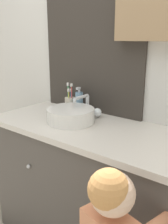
% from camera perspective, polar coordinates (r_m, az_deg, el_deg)
% --- Properties ---
extents(wall_back, '(3.20, 0.18, 2.50)m').
position_cam_1_polar(wall_back, '(1.66, 9.94, 13.10)').
color(wall_back, silver).
rests_on(wall_back, ground_plane).
extents(vanity_counter, '(1.45, 0.58, 0.86)m').
position_cam_1_polar(vanity_counter, '(1.69, 3.10, -17.58)').
color(vanity_counter, '#4C4742').
rests_on(vanity_counter, ground_plane).
extents(sink_basin, '(0.30, 0.36, 0.15)m').
position_cam_1_polar(sink_basin, '(1.59, -2.86, -0.62)').
color(sink_basin, white).
rests_on(sink_basin, vanity_counter).
extents(toothbrush_holder, '(0.07, 0.07, 0.20)m').
position_cam_1_polar(toothbrush_holder, '(1.86, -3.25, 2.11)').
color(toothbrush_holder, beige).
rests_on(toothbrush_holder, vanity_counter).
extents(soap_dispenser, '(0.06, 0.06, 0.18)m').
position_cam_1_polar(soap_dispenser, '(1.80, -1.11, 2.38)').
color(soap_dispenser, '#6B93B2').
rests_on(soap_dispenser, vanity_counter).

